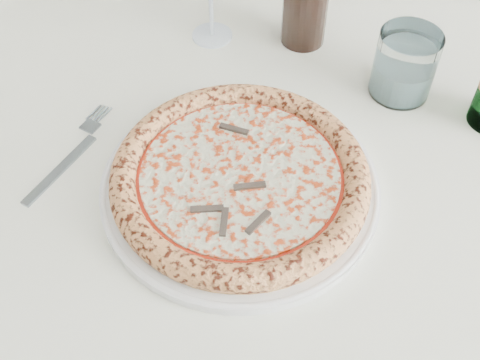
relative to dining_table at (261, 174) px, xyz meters
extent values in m
cube|color=brown|center=(0.00, 0.00, 0.06)|extent=(1.54, 0.93, 0.04)
cube|color=white|center=(0.00, 0.00, 0.08)|extent=(1.60, 0.99, 0.01)
cube|color=white|center=(0.00, 0.46, -0.03)|extent=(1.56, 0.01, 0.22)
cylinder|color=brown|center=(-0.69, 0.37, -0.32)|extent=(0.06, 0.06, 0.71)
cube|color=brown|center=(-0.04, 0.64, -0.22)|extent=(0.60, 0.60, 0.04)
cylinder|color=brown|center=(0.21, 0.75, -0.46)|extent=(0.04, 0.04, 0.43)
cylinder|color=brown|center=(0.06, 0.39, -0.46)|extent=(0.04, 0.04, 0.43)
cylinder|color=brown|center=(-0.15, 0.90, -0.46)|extent=(0.04, 0.04, 0.43)
cylinder|color=brown|center=(-0.30, 0.54, -0.46)|extent=(0.04, 0.04, 0.43)
cylinder|color=white|center=(0.00, -0.10, 0.09)|extent=(0.36, 0.36, 0.01)
torus|color=white|center=(0.00, -0.10, 0.09)|extent=(0.36, 0.36, 0.01)
cylinder|color=gold|center=(0.00, -0.10, 0.10)|extent=(0.32, 0.32, 0.01)
torus|color=#D88E51|center=(0.00, -0.10, 0.11)|extent=(0.33, 0.33, 0.03)
cylinder|color=red|center=(0.00, -0.10, 0.11)|extent=(0.27, 0.27, 0.00)
cylinder|color=beige|center=(0.00, -0.10, 0.11)|extent=(0.25, 0.25, 0.00)
cube|color=#4E3F36|center=(0.03, -0.10, 0.12)|extent=(0.04, 0.01, 0.00)
cube|color=#4E3F36|center=(0.02, -0.05, 0.12)|extent=(0.02, 0.04, 0.00)
cube|color=#4E3F36|center=(-0.06, -0.06, 0.12)|extent=(0.04, 0.03, 0.00)
cube|color=#4E3F36|center=(-0.03, -0.12, 0.12)|extent=(0.04, 0.03, 0.00)
cube|color=#4E3F36|center=(0.02, -0.15, 0.12)|extent=(0.02, 0.04, 0.00)
cube|color=slate|center=(-0.24, -0.15, 0.08)|extent=(0.04, 0.14, 0.00)
cube|color=slate|center=(-0.24, -0.06, 0.08)|extent=(0.03, 0.03, 0.00)
cylinder|color=slate|center=(-0.25, -0.04, 0.08)|extent=(0.00, 0.03, 0.00)
cylinder|color=slate|center=(-0.24, -0.04, 0.08)|extent=(0.00, 0.03, 0.00)
cylinder|color=slate|center=(-0.23, -0.04, 0.08)|extent=(0.00, 0.03, 0.00)
cylinder|color=slate|center=(-0.23, -0.04, 0.08)|extent=(0.00, 0.03, 0.00)
cylinder|color=white|center=(-0.15, 0.19, 0.08)|extent=(0.07, 0.07, 0.00)
cylinder|color=white|center=(-0.15, 0.19, 0.13)|extent=(0.01, 0.01, 0.09)
cylinder|color=silver|center=(0.16, 0.16, 0.13)|extent=(0.09, 0.09, 0.10)
cylinder|color=#B2DEE7|center=(0.16, 0.16, 0.11)|extent=(0.08, 0.08, 0.05)
camera|label=1|loc=(0.16, -0.56, 0.69)|focal=45.00mm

